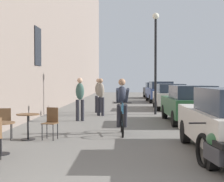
# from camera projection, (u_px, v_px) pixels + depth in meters

# --- Properties ---
(cafe_table_mid) EXTENTS (0.64, 0.64, 0.72)m
(cafe_table_mid) POSITION_uv_depth(u_px,v_px,m) (1.00, 131.00, 7.87)
(cafe_table_mid) COLOR black
(cafe_table_mid) RESTS_ON ground_plane
(cafe_table_far) EXTENTS (0.64, 0.64, 0.72)m
(cafe_table_far) POSITION_uv_depth(u_px,v_px,m) (28.00, 121.00, 9.81)
(cafe_table_far) COLOR black
(cafe_table_far) RESTS_ON ground_plane
(cafe_chair_far_toward_street) EXTENTS (0.45, 0.45, 0.89)m
(cafe_chair_far_toward_street) POSITION_uv_depth(u_px,v_px,m) (5.00, 121.00, 9.76)
(cafe_chair_far_toward_street) COLOR black
(cafe_chair_far_toward_street) RESTS_ON ground_plane
(cafe_chair_far_toward_wall) EXTENTS (0.45, 0.45, 0.89)m
(cafe_chair_far_toward_wall) POSITION_uv_depth(u_px,v_px,m) (51.00, 121.00, 9.86)
(cafe_chair_far_toward_wall) COLOR black
(cafe_chair_far_toward_wall) RESTS_ON ground_plane
(cyclist_on_bicycle) EXTENTS (0.52, 1.76, 1.74)m
(cyclist_on_bicycle) POSITION_uv_depth(u_px,v_px,m) (122.00, 108.00, 10.86)
(cyclist_on_bicycle) COLOR black
(cyclist_on_bicycle) RESTS_ON ground_plane
(pedestrian_near) EXTENTS (0.38, 0.30, 1.76)m
(pedestrian_near) POSITION_uv_depth(u_px,v_px,m) (80.00, 97.00, 14.27)
(pedestrian_near) COLOR #26262D
(pedestrian_near) RESTS_ON ground_plane
(pedestrian_mid) EXTENTS (0.36, 0.27, 1.75)m
(pedestrian_mid) POSITION_uv_depth(u_px,v_px,m) (101.00, 95.00, 16.33)
(pedestrian_mid) COLOR #26262D
(pedestrian_mid) RESTS_ON ground_plane
(pedestrian_far) EXTENTS (0.35, 0.26, 1.75)m
(pedestrian_far) POSITION_uv_depth(u_px,v_px,m) (98.00, 93.00, 17.90)
(pedestrian_far) COLOR #26262D
(pedestrian_far) RESTS_ON ground_plane
(street_lamp) EXTENTS (0.32, 0.32, 4.90)m
(street_lamp) POSITION_uv_depth(u_px,v_px,m) (156.00, 50.00, 16.97)
(street_lamp) COLOR black
(street_lamp) RESTS_ON ground_plane
(parked_car_second) EXTENTS (1.81, 4.13, 1.46)m
(parked_car_second) POSITION_uv_depth(u_px,v_px,m) (189.00, 103.00, 13.69)
(parked_car_second) COLOR #23512D
(parked_car_second) RESTS_ON ground_plane
(parked_car_third) EXTENTS (1.77, 4.09, 1.45)m
(parked_car_third) POSITION_uv_depth(u_px,v_px,m) (170.00, 96.00, 20.08)
(parked_car_third) COLOR beige
(parked_car_third) RESTS_ON ground_plane
(parked_car_fourth) EXTENTS (1.95, 4.41, 1.55)m
(parked_car_fourth) POSITION_uv_depth(u_px,v_px,m) (160.00, 91.00, 26.45)
(parked_car_fourth) COLOR #384C84
(parked_car_fourth) RESTS_ON ground_plane
(parked_car_fifth) EXTENTS (1.78, 4.10, 1.45)m
(parked_car_fifth) POSITION_uv_depth(u_px,v_px,m) (154.00, 90.00, 31.97)
(parked_car_fifth) COLOR black
(parked_car_fifth) RESTS_ON ground_plane
(parked_motorcycle) EXTENTS (0.62, 2.14, 0.92)m
(parked_motorcycle) POSITION_uv_depth(u_px,v_px,m) (218.00, 153.00, 6.04)
(parked_motorcycle) COLOR black
(parked_motorcycle) RESTS_ON ground_plane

